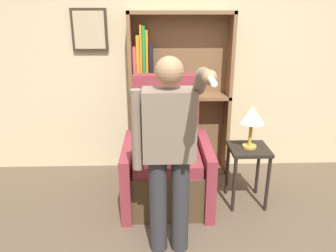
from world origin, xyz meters
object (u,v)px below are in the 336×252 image
(bookcase, at_px, (168,100))
(table_lamp, at_px, (252,116))
(person_standing, at_px, (169,149))
(armchair, at_px, (167,165))
(side_table, at_px, (248,159))

(bookcase, height_order, table_lamp, bookcase)
(bookcase, xyz_separation_m, person_standing, (-0.04, -1.51, 0.02))
(bookcase, xyz_separation_m, armchair, (-0.04, -0.70, -0.53))
(armchair, relative_size, side_table, 2.08)
(table_lamp, bearing_deg, side_table, -90.00)
(side_table, distance_m, table_lamp, 0.47)
(bookcase, height_order, person_standing, bookcase)
(bookcase, bearing_deg, table_lamp, -44.36)
(armchair, distance_m, side_table, 0.86)
(armchair, relative_size, person_standing, 0.80)
(armchair, xyz_separation_m, side_table, (0.85, -0.09, 0.10))
(person_standing, xyz_separation_m, side_table, (0.85, 0.72, -0.44))
(person_standing, distance_m, side_table, 1.20)
(person_standing, bearing_deg, side_table, 40.26)
(table_lamp, bearing_deg, bookcase, 135.64)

